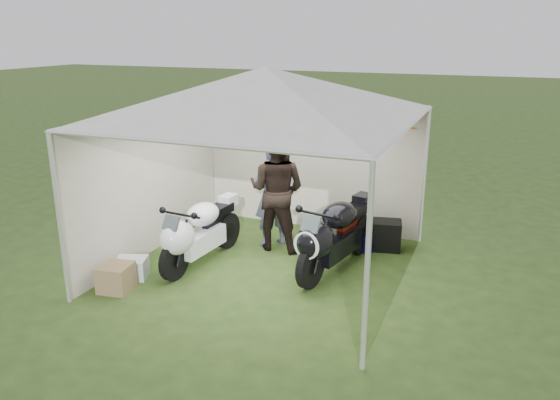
# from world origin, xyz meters

# --- Properties ---
(ground) EXTENTS (80.00, 80.00, 0.00)m
(ground) POSITION_xyz_m (0.00, 0.00, 0.00)
(ground) COLOR #2B4119
(ground) RESTS_ON ground
(canopy_tent) EXTENTS (5.66, 5.66, 3.00)m
(canopy_tent) POSITION_xyz_m (-0.00, 0.03, 2.58)
(canopy_tent) COLOR silver
(canopy_tent) RESTS_ON ground
(motorcycle_white) EXTENTS (0.55, 2.00, 0.98)m
(motorcycle_white) POSITION_xyz_m (-1.01, -0.29, 0.55)
(motorcycle_white) COLOR black
(motorcycle_white) RESTS_ON ground
(motorcycle_black) EXTENTS (0.76, 2.16, 1.07)m
(motorcycle_black) POSITION_xyz_m (0.98, 0.25, 0.60)
(motorcycle_black) COLOR black
(motorcycle_black) RESTS_ON ground
(paddock_stand) EXTENTS (0.44, 0.32, 0.30)m
(paddock_stand) POSITION_xyz_m (1.17, 1.23, 0.15)
(paddock_stand) COLOR #1F1DB6
(paddock_stand) RESTS_ON ground
(person_dark_jacket) EXTENTS (0.98, 0.77, 1.99)m
(person_dark_jacket) POSITION_xyz_m (-0.16, 0.82, 1.00)
(person_dark_jacket) COLOR black
(person_dark_jacket) RESTS_ON ground
(person_blue_jacket) EXTENTS (0.73, 0.76, 1.76)m
(person_blue_jacket) POSITION_xyz_m (-0.28, 0.89, 0.88)
(person_blue_jacket) COLOR #545774
(person_blue_jacket) RESTS_ON ground
(equipment_box) EXTENTS (0.56, 0.48, 0.49)m
(equipment_box) POSITION_xyz_m (1.53, 1.43, 0.24)
(equipment_box) COLOR black
(equipment_box) RESTS_ON ground
(crate_0) EXTENTS (0.54, 0.48, 0.30)m
(crate_0) POSITION_xyz_m (-1.69, -1.06, 0.15)
(crate_0) COLOR silver
(crate_0) RESTS_ON ground
(crate_1) EXTENTS (0.48, 0.48, 0.38)m
(crate_1) POSITION_xyz_m (-1.63, -1.48, 0.19)
(crate_1) COLOR olive
(crate_1) RESTS_ON ground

